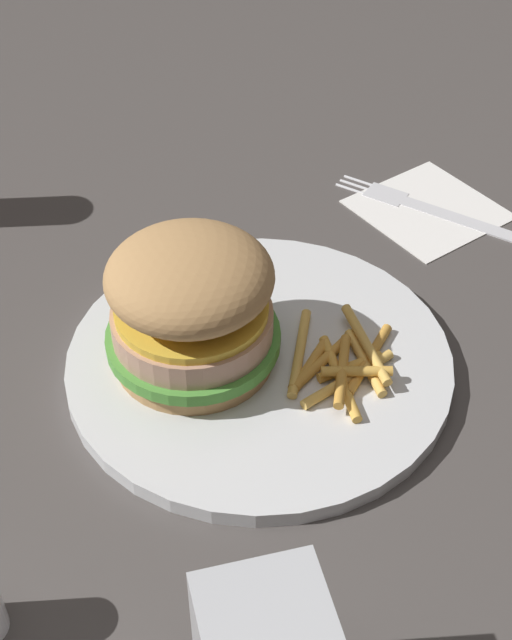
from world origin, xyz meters
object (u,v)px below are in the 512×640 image
at_px(fries_pile, 342,364).
at_px(plate, 256,357).
at_px(napkin, 428,209).
at_px(fork, 427,206).
at_px(sandwich, 191,305).

bearing_deg(fries_pile, plate, 130.54).
height_order(napkin, fork, fork).
bearing_deg(fries_pile, napkin, 33.63).
xyz_separation_m(sandwich, fries_pile, (0.08, -0.07, -0.04)).
relative_size(plate, napkin, 2.47).
xyz_separation_m(napkin, fork, (-0.00, 0.00, 0.00)).
relative_size(plate, fries_pile, 2.54).
bearing_deg(fries_pile, fork, 34.03).
relative_size(sandwich, fork, 0.74).
xyz_separation_m(plate, fries_pile, (0.04, -0.05, 0.01)).
bearing_deg(napkin, fork, 115.26).
relative_size(fries_pile, fork, 0.66).
distance_m(plate, fries_pile, 0.06).
bearing_deg(fork, fries_pile, -145.97).
height_order(plate, napkin, plate).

